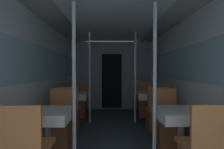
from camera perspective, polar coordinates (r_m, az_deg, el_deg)
The scene contains 18 objects.
wall_left at distance 3.63m, azimuth -20.60°, elevation -0.76°, with size 0.05×6.60×2.15m.
wall_right at distance 3.68m, azimuth 20.97°, elevation -0.74°, with size 0.05×6.60×2.15m.
ceiling_panel at distance 3.55m, azimuth 0.32°, elevation 16.93°, with size 2.60×6.60×0.07m.
bulkhead_far at distance 5.61m, azimuth -0.10°, elevation -0.41°, with size 2.55×0.09×2.15m.
dining_table_left_0 at distance 2.57m, azimuth -20.39°, elevation -13.10°, with size 0.63×0.63×0.71m.
chair_left_far_0 at distance 3.17m, azimuth -16.76°, elevation -16.14°, with size 0.43×0.43×0.93m.
support_pole_left_0 at distance 2.39m, azimuth -12.29°, elevation -2.69°, with size 0.05×0.05×2.15m.
dining_table_left_1 at distance 4.29m, azimuth -12.14°, elevation -7.21°, with size 0.63×0.63×0.71m.
chair_left_near_1 at distance 3.81m, azimuth -13.84°, elevation -13.14°, with size 0.43×0.43×0.93m.
chair_left_far_1 at distance 4.89m, azimuth -10.79°, elevation -9.87°, with size 0.43×0.43×0.93m.
support_pole_left_1 at distance 4.19m, azimuth -7.31°, elevation -0.95°, with size 0.05×0.05×2.15m.
dining_table_right_0 at distance 2.61m, azimuth 21.61°, elevation -12.86°, with size 0.63×0.63×0.71m.
chair_right_far_0 at distance 3.21m, azimuth 17.55°, elevation -15.94°, with size 0.43×0.43×0.93m.
support_pole_right_0 at distance 2.42m, azimuth 13.76°, elevation -2.65°, with size 0.05×0.05×2.15m.
dining_table_right_1 at distance 4.31m, azimuth 12.32°, elevation -7.16°, with size 0.63×0.63×0.71m.
chair_right_near_1 at distance 3.84m, azimuth 14.26°, elevation -13.02°, with size 0.43×0.43×0.93m.
chair_right_far_1 at distance 4.91m, azimuth 10.78°, elevation -9.82°, with size 0.43×0.43×0.93m.
support_pole_right_1 at distance 4.20m, azimuth 7.54°, elevation -0.94°, with size 0.05×0.05×2.15m.
Camera 1 is at (-0.06, -1.52, 1.24)m, focal length 28.00 mm.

